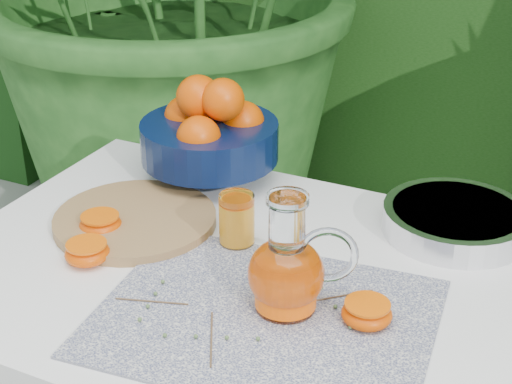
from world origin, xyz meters
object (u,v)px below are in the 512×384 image
at_px(juice_pitcher, 288,271).
at_px(saute_pan, 458,220).
at_px(white_table, 251,313).
at_px(cutting_board, 135,220).
at_px(fruit_bowl, 210,132).

xyz_separation_m(juice_pitcher, saute_pan, (0.17, 0.33, -0.04)).
distance_m(white_table, cutting_board, 0.27).
bearing_deg(juice_pitcher, cutting_board, 160.96).
height_order(cutting_board, fruit_bowl, fruit_bowl).
distance_m(cutting_board, fruit_bowl, 0.24).
relative_size(juice_pitcher, saute_pan, 0.41).
relative_size(fruit_bowl, juice_pitcher, 1.71).
xyz_separation_m(white_table, cutting_board, (-0.25, 0.05, 0.09)).
bearing_deg(cutting_board, white_table, -10.54).
bearing_deg(white_table, cutting_board, 169.46).
bearing_deg(white_table, juice_pitcher, -37.26).
relative_size(cutting_board, fruit_bowl, 0.91).
distance_m(fruit_bowl, saute_pan, 0.49).
bearing_deg(white_table, fruit_bowl, 128.90).
height_order(fruit_bowl, juice_pitcher, fruit_bowl).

